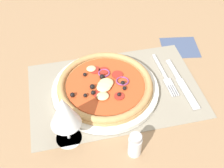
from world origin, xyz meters
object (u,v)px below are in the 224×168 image
(plate, at_px, (105,89))
(pepper_shaker, at_px, (134,145))
(pizza, at_px, (105,85))
(wine_glass, at_px, (64,113))
(fork, at_px, (165,76))
(knife, at_px, (182,83))
(napkin, at_px, (180,47))

(plate, xyz_separation_m, pepper_shaker, (-0.02, 0.20, 0.02))
(pizza, xyz_separation_m, wine_glass, (0.12, 0.13, 0.07))
(wine_glass, bearing_deg, pepper_shaker, 152.99)
(fork, relative_size, knife, 0.90)
(plate, distance_m, fork, 0.18)
(pizza, distance_m, fork, 0.19)
(wine_glass, bearing_deg, knife, -162.05)
(plate, relative_size, wine_glass, 2.00)
(wine_glass, distance_m, pepper_shaker, 0.17)
(napkin, distance_m, pepper_shaker, 0.43)
(pepper_shaker, bearing_deg, pizza, -83.15)
(fork, xyz_separation_m, napkin, (-0.10, -0.12, -0.00))
(plate, height_order, pepper_shaker, pepper_shaker)
(knife, height_order, wine_glass, wine_glass)
(wine_glass, height_order, napkin, wine_glass)
(knife, relative_size, pepper_shaker, 2.99)
(pepper_shaker, bearing_deg, wine_glass, -27.01)
(napkin, bearing_deg, knife, 69.71)
(pizza, distance_m, napkin, 0.31)
(knife, bearing_deg, pizza, -98.33)
(fork, bearing_deg, napkin, 140.39)
(pizza, relative_size, fork, 1.47)
(fork, height_order, napkin, fork)
(plate, bearing_deg, fork, -175.17)
(fork, xyz_separation_m, pepper_shaker, (0.16, 0.22, 0.03))
(pizza, bearing_deg, fork, -175.14)
(wine_glass, relative_size, pepper_shaker, 2.22)
(pizza, relative_size, wine_glass, 1.78)
(knife, xyz_separation_m, pepper_shaker, (0.20, 0.18, 0.03))
(pizza, height_order, napkin, pizza)
(fork, xyz_separation_m, knife, (-0.04, 0.04, 0.00))
(pizza, xyz_separation_m, napkin, (-0.28, -0.14, -0.03))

